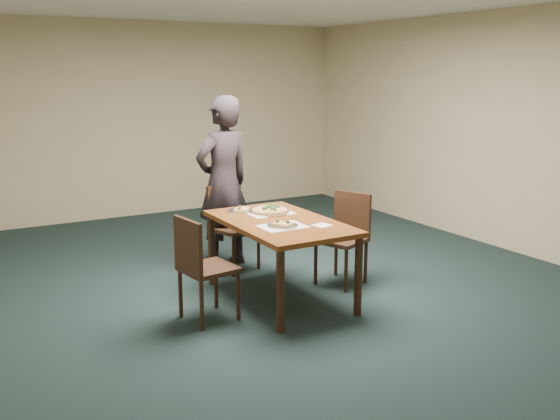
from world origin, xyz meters
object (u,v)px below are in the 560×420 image
chair_far (230,222)px  chair_left (200,263)px  slice_plate_near (283,225)px  slice_plate_far (242,210)px  diner (223,183)px  dining_table (280,230)px  chair_right (346,232)px  pizza_pan (270,210)px

chair_far → chair_left: bearing=-141.0°
slice_plate_near → slice_plate_far: bearing=93.3°
chair_far → diner: (-0.02, 0.11, 0.41)m
diner → chair_far: bearing=85.2°
slice_plate_near → slice_plate_far: (-0.04, 0.73, -0.00)m
dining_table → diner: size_ratio=0.81×
chair_far → diner: diner is taller
chair_right → slice_plate_near: 0.97m
diner → pizza_pan: size_ratio=4.87×
chair_far → slice_plate_far: 0.62m
chair_far → slice_plate_near: (-0.08, -1.28, 0.25)m
chair_right → slice_plate_near: size_ratio=3.25×
diner → chair_left: bearing=44.7°
pizza_pan → slice_plate_far: size_ratio=1.36×
dining_table → chair_right: (0.81, 0.08, -0.14)m
dining_table → slice_plate_far: (-0.13, 0.53, 0.10)m
chair_far → chair_left: (-0.85, -1.23, 0.00)m
dining_table → slice_plate_near: 0.25m
dining_table → chair_far: 1.09m
chair_right → diner: 1.44m
chair_right → slice_plate_near: bearing=-93.4°
dining_table → chair_left: bearing=-170.3°
chair_left → dining_table: bearing=-88.0°
pizza_pan → slice_plate_near: (-0.16, -0.53, -0.01)m
chair_far → chair_right: 1.29m
chair_left → slice_plate_far: bearing=-54.7°
slice_plate_far → chair_left: bearing=-137.0°
chair_far → slice_plate_near: chair_far is taller
dining_table → pizza_pan: bearing=77.3°
chair_right → dining_table: bearing=-105.2°
chair_far → slice_plate_far: chair_far is taller
dining_table → slice_plate_far: bearing=103.9°
diner → chair_right: bearing=113.5°
chair_far → chair_right: bearing=-67.1°
pizza_pan → chair_right: bearing=-18.5°
pizza_pan → slice_plate_far: pizza_pan is taller
diner → pizza_pan: bearing=83.0°
pizza_pan → chair_left: bearing=-153.0°
chair_left → slice_plate_far: size_ratio=3.25×
dining_table → diner: (-0.02, 1.19, 0.27)m
diner → slice_plate_far: (-0.11, -0.66, -0.16)m
slice_plate_near → diner: bearing=87.3°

